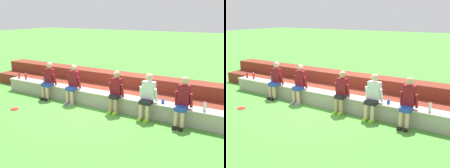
% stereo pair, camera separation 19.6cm
% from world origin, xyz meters
% --- Properties ---
extents(ground_plane, '(80.00, 80.00, 0.00)m').
position_xyz_m(ground_plane, '(0.00, 0.00, 0.00)').
color(ground_plane, '#4C9338').
extents(stone_seating_wall, '(8.36, 0.48, 0.49)m').
position_xyz_m(stone_seating_wall, '(0.00, 0.22, 0.26)').
color(stone_seating_wall, '#A8A08E').
rests_on(stone_seating_wall, ground).
extents(brick_bleachers, '(11.39, 1.42, 0.88)m').
position_xyz_m(brick_bleachers, '(0.00, 1.43, 0.36)').
color(brick_bleachers, maroon).
rests_on(brick_bleachers, ground).
extents(person_far_left, '(0.54, 0.56, 1.35)m').
position_xyz_m(person_far_left, '(-2.02, -0.01, 0.73)').
color(person_far_left, '#DBAD89').
rests_on(person_far_left, ground).
extents(person_left_of_center, '(0.53, 0.54, 1.36)m').
position_xyz_m(person_left_of_center, '(-0.92, 0.01, 0.72)').
color(person_left_of_center, '#DBAD89').
rests_on(person_left_of_center, ground).
extents(person_center, '(0.50, 0.50, 1.34)m').
position_xyz_m(person_center, '(0.82, -0.03, 0.72)').
color(person_center, tan).
rests_on(person_center, ground).
extents(person_right_of_center, '(0.56, 0.57, 1.36)m').
position_xyz_m(person_right_of_center, '(1.87, 0.02, 0.73)').
color(person_right_of_center, beige).
rests_on(person_right_of_center, ground).
extents(person_far_right, '(0.50, 0.61, 1.39)m').
position_xyz_m(person_far_right, '(2.92, 0.00, 0.74)').
color(person_far_right, '#DBAD89').
rests_on(person_far_right, ground).
extents(water_bottle_mid_left, '(0.08, 0.08, 0.26)m').
position_xyz_m(water_bottle_mid_left, '(3.47, 0.18, 0.62)').
color(water_bottle_mid_left, silver).
rests_on(water_bottle_mid_left, stone_seating_wall).
extents(water_bottle_center_gap, '(0.07, 0.07, 0.21)m').
position_xyz_m(water_bottle_center_gap, '(-2.54, 0.27, 0.59)').
color(water_bottle_center_gap, blue).
rests_on(water_bottle_center_gap, stone_seating_wall).
extents(water_bottle_near_right, '(0.08, 0.08, 0.25)m').
position_xyz_m(water_bottle_near_right, '(-3.49, 0.22, 0.61)').
color(water_bottle_near_right, red).
rests_on(water_bottle_near_right, stone_seating_wall).
extents(water_bottle_near_left, '(0.08, 0.08, 0.21)m').
position_xyz_m(water_bottle_near_left, '(-3.85, 0.19, 0.59)').
color(water_bottle_near_left, red).
rests_on(water_bottle_near_left, stone_seating_wall).
extents(plastic_cup_right_end, '(0.09, 0.09, 0.12)m').
position_xyz_m(plastic_cup_right_end, '(2.29, 0.19, 0.56)').
color(plastic_cup_right_end, blue).
rests_on(plastic_cup_right_end, stone_seating_wall).
extents(frisbee, '(0.28, 0.28, 0.02)m').
position_xyz_m(frisbee, '(-2.18, -1.49, 0.01)').
color(frisbee, red).
rests_on(frisbee, ground).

